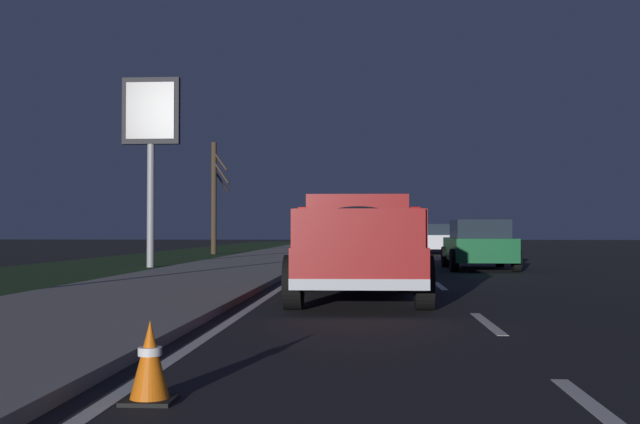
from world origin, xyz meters
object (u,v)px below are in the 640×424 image
pickup_truck (357,244)px  gas_price_sign (151,126)px  bare_tree_far (215,196)px  sedan_green (479,244)px  sedan_tan (361,239)px  sedan_blue (369,246)px  sedan_white (436,239)px  traffic_cone_near (150,362)px

pickup_truck → gas_price_sign: size_ratio=0.87×
pickup_truck → bare_tree_far: size_ratio=0.95×
sedan_green → sedan_tan: (15.60, 3.85, 0.00)m
sedan_blue → bare_tree_far: 19.85m
sedan_tan → bare_tree_far: bare_tree_far is taller
pickup_truck → sedan_white: (26.79, -3.68, -0.20)m
pickup_truck → traffic_cone_near: 8.39m
sedan_tan → traffic_cone_near: (-34.43, 1.11, -0.50)m
gas_price_sign → sedan_green: bearing=-93.3°
sedan_blue → sedan_white: (19.61, -3.48, 0.00)m
sedan_blue → sedan_white: size_ratio=1.01×
bare_tree_far → pickup_truck: bearing=-163.0°
pickup_truck → sedan_blue: pickup_truck is taller
sedan_white → bare_tree_far: bare_tree_far is taller
sedan_tan → gas_price_sign: size_ratio=0.71×
pickup_truck → gas_price_sign: gas_price_sign is taller
sedan_blue → sedan_green: size_ratio=1.01×
sedan_green → sedan_tan: 16.07m
sedan_green → traffic_cone_near: size_ratio=7.62×
sedan_tan → sedan_white: size_ratio=1.00×
bare_tree_far → traffic_cone_near: 34.20m
gas_price_sign → sedan_blue: bearing=-119.1°
gas_price_sign → traffic_cone_near: gas_price_sign is taller
sedan_white → gas_price_sign: (-15.61, 10.66, 3.88)m
pickup_truck → bare_tree_far: bare_tree_far is taller
sedan_green → bare_tree_far: (14.68, 11.33, 2.21)m
sedan_blue → bare_tree_far: bearing=23.7°
sedan_green → gas_price_sign: bearing=86.7°
bare_tree_far → traffic_cone_near: (-33.50, -6.36, -2.71)m
sedan_tan → gas_price_sign: (-15.00, 6.74, 3.88)m
pickup_truck → gas_price_sign: 13.68m
sedan_blue → gas_price_sign: 9.09m
sedan_green → bare_tree_far: bare_tree_far is taller
sedan_blue → sedan_green: same height
pickup_truck → sedan_tan: (26.18, 0.23, -0.20)m
sedan_tan → sedan_white: (0.61, -3.92, 0.00)m
sedan_tan → gas_price_sign: bearing=155.8°
sedan_white → sedan_green: bearing=179.8°
sedan_blue → sedan_green: (3.40, -3.41, 0.00)m
sedan_blue → bare_tree_far: size_ratio=0.77×
gas_price_sign → bare_tree_far: gas_price_sign is taller
bare_tree_far → traffic_cone_near: bearing=-169.2°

